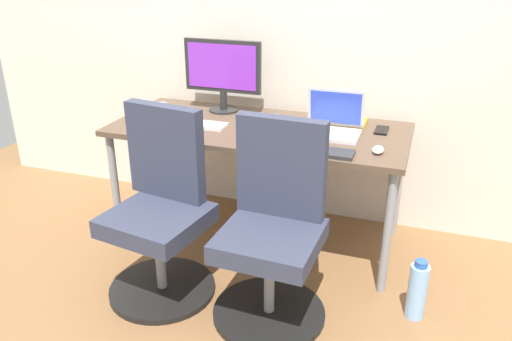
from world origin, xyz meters
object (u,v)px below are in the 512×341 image
object	(u,v)px
water_bottle_on_floor	(417,290)
open_laptop	(332,123)
desktop_monitor	(223,71)
office_chair_right	(273,232)
coffee_mug	(257,129)
office_chair_left	(161,213)

from	to	relation	value
water_bottle_on_floor	open_laptop	world-z (taller)	open_laptop
desktop_monitor	open_laptop	distance (m)	0.76
office_chair_right	water_bottle_on_floor	bearing A→B (deg)	13.64
office_chair_right	coffee_mug	distance (m)	0.62
open_laptop	office_chair_right	bearing A→B (deg)	-100.48
office_chair_right	open_laptop	distance (m)	0.75
open_laptop	coffee_mug	distance (m)	0.41
office_chair_left	desktop_monitor	xyz separation A→B (m)	(-0.01, 0.85, 0.53)
desktop_monitor	office_chair_left	bearing A→B (deg)	-89.38
office_chair_left	water_bottle_on_floor	size ratio (longest dim) A/B	3.03
office_chair_right	coffee_mug	world-z (taller)	office_chair_right
office_chair_left	coffee_mug	world-z (taller)	office_chair_left
office_chair_right	coffee_mug	bearing A→B (deg)	117.43
office_chair_left	office_chair_right	world-z (taller)	same
office_chair_right	desktop_monitor	bearing A→B (deg)	124.89
water_bottle_on_floor	desktop_monitor	size ratio (longest dim) A/B	0.65
desktop_monitor	coffee_mug	world-z (taller)	desktop_monitor
office_chair_left	office_chair_right	distance (m)	0.58
office_chair_left	open_laptop	xyz separation A→B (m)	(0.71, 0.66, 0.34)
office_chair_left	water_bottle_on_floor	xyz separation A→B (m)	(1.25, 0.16, -0.28)
office_chair_left	office_chair_right	size ratio (longest dim) A/B	1.00
water_bottle_on_floor	coffee_mug	world-z (taller)	coffee_mug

